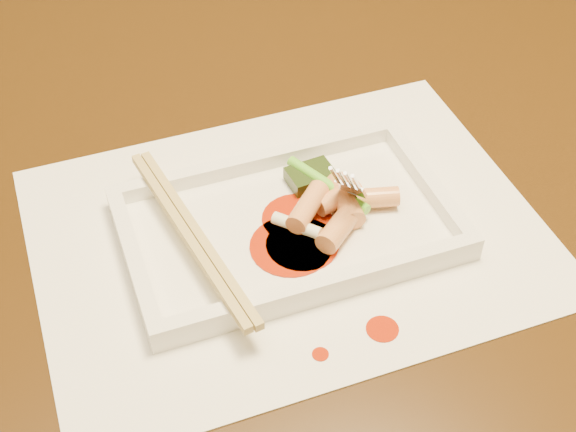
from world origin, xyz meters
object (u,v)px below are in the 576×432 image
object	(u,v)px
plate_base	(288,228)
chopstick_a	(187,235)
placemat	(288,233)
fork	(365,119)
table	(158,261)

from	to	relation	value
plate_base	chopstick_a	xyz separation A→B (m)	(-0.08, 0.00, 0.02)
placemat	fork	xyz separation A→B (m)	(0.07, 0.02, 0.08)
table	chopstick_a	xyz separation A→B (m)	(0.01, -0.10, 0.13)
table	fork	distance (m)	0.26
chopstick_a	fork	distance (m)	0.16
fork	chopstick_a	bearing A→B (deg)	-173.25
table	chopstick_a	distance (m)	0.16
plate_base	chopstick_a	world-z (taller)	chopstick_a
plate_base	fork	world-z (taller)	fork
placemat	fork	bearing A→B (deg)	14.42
table	fork	world-z (taller)	fork
table	placemat	size ratio (longest dim) A/B	3.50
placemat	plate_base	bearing A→B (deg)	45.00
table	chopstick_a	world-z (taller)	chopstick_a
placemat	plate_base	xyz separation A→B (m)	(0.00, 0.00, 0.00)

